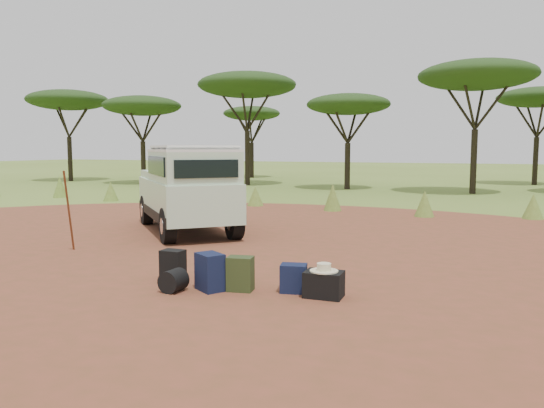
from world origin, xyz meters
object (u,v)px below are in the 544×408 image
at_px(duffel_navy, 294,278).
at_px(hard_case, 324,285).
at_px(backpack_black, 173,265).
at_px(backpack_olive, 240,274).
at_px(safari_vehicle, 187,191).
at_px(backpack_navy, 210,272).
at_px(walking_staff, 69,211).

xyz_separation_m(duffel_navy, hard_case, (0.48, -0.08, -0.02)).
relative_size(backpack_black, backpack_olive, 0.95).
distance_m(backpack_black, duffel_navy, 2.01).
bearing_deg(safari_vehicle, hard_case, 4.46).
relative_size(safari_vehicle, backpack_black, 8.98).
bearing_deg(backpack_olive, safari_vehicle, 118.29).
relative_size(safari_vehicle, duffel_navy, 10.40).
relative_size(backpack_navy, backpack_olive, 1.08).
distance_m(backpack_navy, hard_case, 1.66).
height_order(walking_staff, backpack_olive, walking_staff).
height_order(safari_vehicle, duffel_navy, safari_vehicle).
height_order(safari_vehicle, hard_case, safari_vehicle).
xyz_separation_m(backpack_navy, duffel_navy, (1.16, 0.38, -0.07)).
distance_m(backpack_black, backpack_olive, 1.28).
bearing_deg(duffel_navy, backpack_olive, -176.25).
xyz_separation_m(backpack_black, backpack_olive, (1.27, -0.17, 0.01)).
distance_m(walking_staff, backpack_olive, 4.67).
bearing_deg(walking_staff, duffel_navy, -39.34).
relative_size(walking_staff, backpack_olive, 3.33).
bearing_deg(backpack_black, duffel_navy, 0.75).
distance_m(walking_staff, hard_case, 5.82).
height_order(walking_staff, hard_case, walking_staff).
height_order(backpack_black, backpack_olive, backpack_olive).
xyz_separation_m(safari_vehicle, hard_case, (4.84, -4.25, -0.84)).
height_order(duffel_navy, hard_case, duffel_navy).
xyz_separation_m(backpack_olive, duffel_navy, (0.74, 0.23, -0.05)).
bearing_deg(backpack_navy, safari_vehicle, 157.94).
xyz_separation_m(walking_staff, backpack_black, (3.18, -1.14, -0.58)).
bearing_deg(backpack_black, hard_case, -1.28).
relative_size(safari_vehicle, hard_case, 8.24).
distance_m(backpack_navy, duffel_navy, 1.22).
bearing_deg(backpack_olive, backpack_black, 161.12).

